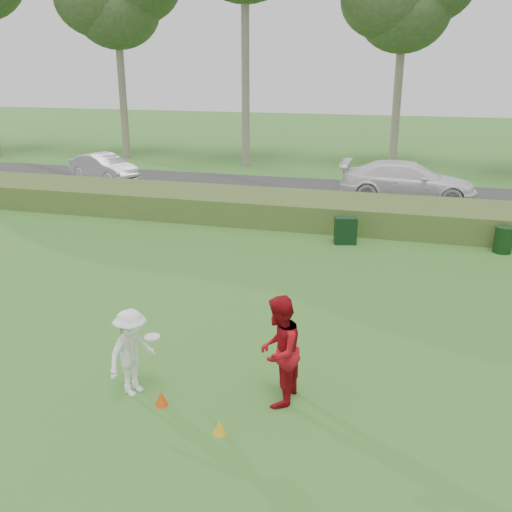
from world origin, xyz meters
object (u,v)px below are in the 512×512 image
(player_white, at_px, (132,352))
(cone_yellow, at_px, (219,427))
(cone_orange, at_px, (161,398))
(car_right, at_px, (407,181))
(player_red, at_px, (279,351))
(trash_bin, at_px, (503,240))
(car_mid, at_px, (104,167))
(utility_cabinet, at_px, (345,230))

(player_white, relative_size, cone_yellow, 6.52)
(cone_orange, distance_m, car_right, 16.99)
(car_right, bearing_deg, cone_orange, 166.72)
(player_red, distance_m, cone_yellow, 1.55)
(trash_bin, xyz_separation_m, car_right, (-3.05, 6.21, 0.46))
(player_red, bearing_deg, cone_yellow, -27.35)
(cone_yellow, distance_m, car_mid, 21.37)
(player_red, height_order, cone_yellow, player_red)
(cone_yellow, bearing_deg, player_white, 158.74)
(trash_bin, bearing_deg, car_mid, 159.05)
(cone_orange, height_order, cone_yellow, cone_orange)
(player_red, bearing_deg, cone_orange, -67.71)
(car_right, bearing_deg, utility_cabinet, 164.11)
(cone_orange, bearing_deg, car_right, 78.27)
(utility_cabinet, relative_size, car_mid, 0.22)
(cone_orange, xyz_separation_m, car_right, (3.45, 16.62, 0.74))
(cone_yellow, relative_size, utility_cabinet, 0.28)
(cone_orange, distance_m, trash_bin, 12.28)
(player_red, relative_size, utility_cabinet, 2.22)
(player_white, distance_m, trash_bin, 12.43)
(player_white, distance_m, cone_orange, 0.93)
(player_white, bearing_deg, car_mid, 50.09)
(player_white, xyz_separation_m, cone_orange, (0.62, -0.23, -0.66))
(cone_orange, bearing_deg, trash_bin, 58.01)
(trash_bin, bearing_deg, cone_yellow, -115.96)
(cone_orange, bearing_deg, cone_yellow, -21.77)
(player_red, bearing_deg, car_mid, -138.83)
(player_white, height_order, car_mid, player_white)
(cone_yellow, xyz_separation_m, car_mid, (-12.15, 17.57, 0.58))
(utility_cabinet, xyz_separation_m, car_right, (1.68, 6.59, 0.43))
(cone_orange, distance_m, car_mid, 20.30)
(cone_orange, bearing_deg, car_mid, 122.63)
(trash_bin, height_order, car_mid, car_mid)
(utility_cabinet, xyz_separation_m, trash_bin, (4.74, 0.38, -0.03))
(player_white, bearing_deg, utility_cabinet, 4.94)
(player_white, xyz_separation_m, player_red, (2.48, 0.42, 0.17))
(player_white, bearing_deg, car_right, 4.67)
(utility_cabinet, xyz_separation_m, car_mid, (-12.71, 7.06, 0.27))
(player_white, bearing_deg, cone_yellow, -92.66)
(player_white, xyz_separation_m, cone_yellow, (1.82, -0.71, -0.66))
(utility_cabinet, distance_m, car_mid, 14.54)
(player_red, relative_size, car_right, 0.35)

